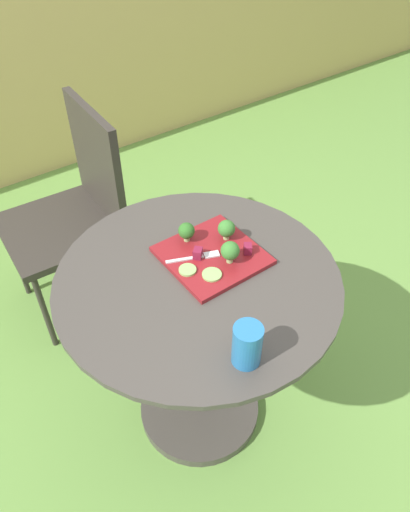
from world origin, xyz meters
TOP-DOWN VIEW (x-y plane):
  - ground_plane at (0.00, 0.00)m, footprint 12.00×12.00m
  - patio_table at (0.00, 0.00)m, footprint 0.80×0.80m
  - patio_chair at (-0.04, 0.78)m, footprint 0.46×0.46m
  - salad_plate at (0.08, 0.04)m, footprint 0.26×0.26m
  - drinking_glass at (-0.07, -0.29)m, footprint 0.07×0.07m
  - fork at (0.04, 0.05)m, footprint 0.15×0.07m
  - broccoli_floret_0 at (0.05, 0.13)m, footprint 0.05×0.05m
  - broccoli_floret_1 at (0.10, -0.02)m, footprint 0.05×0.05m
  - broccoli_floret_2 at (0.15, 0.07)m, footprint 0.05×0.05m
  - cucumber_slice_0 at (0.02, -0.03)m, footprint 0.05×0.05m
  - cucumber_slice_1 at (-0.02, 0.02)m, footprint 0.05×0.05m
  - beet_chunk_0 at (0.04, 0.05)m, footprint 0.04×0.04m
  - beet_chunk_1 at (0.16, -0.02)m, footprint 0.03×0.04m

SIDE VIEW (x-z plane):
  - ground_plane at x=0.00m, z-range 0.00..0.00m
  - patio_table at x=0.00m, z-range 0.07..0.79m
  - patio_chair at x=-0.04m, z-range 0.08..0.98m
  - salad_plate at x=0.08m, z-range 0.72..0.73m
  - fork at x=0.04m, z-range 0.73..0.74m
  - cucumber_slice_0 at x=0.02m, z-range 0.73..0.74m
  - cucumber_slice_1 at x=-0.02m, z-range 0.73..0.74m
  - beet_chunk_1 at x=0.16m, z-range 0.73..0.76m
  - beet_chunk_0 at x=0.04m, z-range 0.73..0.76m
  - broccoli_floret_0 at x=0.05m, z-range 0.74..0.80m
  - drinking_glass at x=-0.07m, z-range 0.71..0.82m
  - broccoli_floret_2 at x=0.15m, z-range 0.74..0.80m
  - broccoli_floret_1 at x=0.10m, z-range 0.74..0.81m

